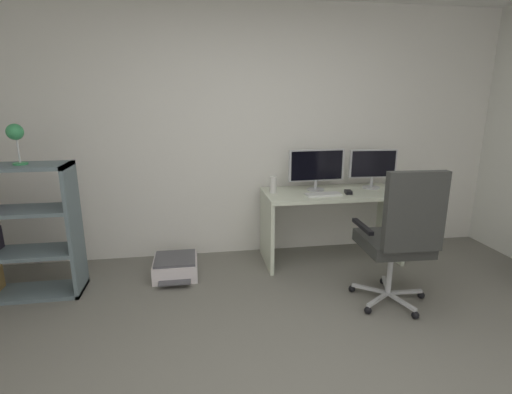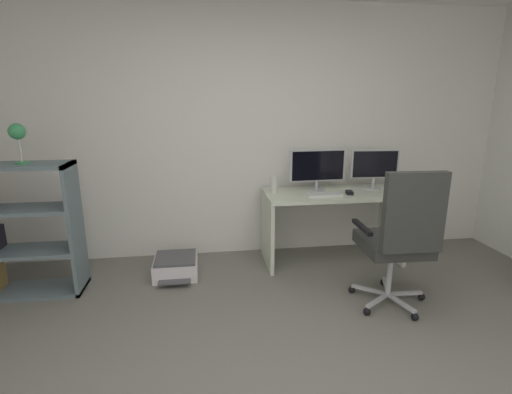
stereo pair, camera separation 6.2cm
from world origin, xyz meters
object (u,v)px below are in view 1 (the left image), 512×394
at_px(computer_mouse, 348,192).
at_px(office_chair, 400,234).
at_px(desk, 331,210).
at_px(bookshelf, 0,235).
at_px(desktop_speaker, 273,185).
at_px(monitor_secondary, 373,165).
at_px(monitor_main, 316,167).
at_px(keyboard, 323,194).
at_px(printer, 176,267).
at_px(desk_lamp, 15,135).

height_order(computer_mouse, office_chair, office_chair).
bearing_deg(office_chair, desk, 100.31).
relative_size(computer_mouse, bookshelf, 0.09).
bearing_deg(desktop_speaker, monitor_secondary, 2.57).
relative_size(monitor_main, monitor_secondary, 1.17).
bearing_deg(office_chair, monitor_secondary, 76.06).
xyz_separation_m(keyboard, printer, (-1.44, -0.02, -0.65)).
height_order(office_chair, desk_lamp, desk_lamp).
height_order(desktop_speaker, desk_lamp, desk_lamp).
bearing_deg(desk, keyboard, -136.68).
height_order(desk, printer, desk).
bearing_deg(desk, computer_mouse, -40.94).
xyz_separation_m(keyboard, desktop_speaker, (-0.46, 0.18, 0.07)).
distance_m(bookshelf, desk_lamp, 0.85).
distance_m(desk, monitor_secondary, 0.64).
height_order(monitor_secondary, office_chair, office_chair).
xyz_separation_m(monitor_main, desk_lamp, (-2.59, -0.40, 0.39)).
xyz_separation_m(monitor_main, keyboard, (0.01, -0.23, -0.23)).
distance_m(keyboard, office_chair, 0.95).
xyz_separation_m(desktop_speaker, desk_lamp, (-2.13, -0.35, 0.55)).
bearing_deg(printer, computer_mouse, 1.39).
bearing_deg(monitor_secondary, computer_mouse, -149.08).
height_order(desk, computer_mouse, computer_mouse).
xyz_separation_m(keyboard, bookshelf, (-2.83, -0.18, -0.19)).
distance_m(office_chair, printer, 2.04).
bearing_deg(desktop_speaker, desk_lamp, -170.57).
bearing_deg(printer, bookshelf, -173.46).
relative_size(keyboard, computer_mouse, 3.40).
height_order(monitor_main, printer, monitor_main).
relative_size(monitor_main, desktop_speaker, 3.41).
relative_size(monitor_secondary, computer_mouse, 4.97).
distance_m(monitor_secondary, keyboard, 0.68).
height_order(desk, desk_lamp, desk_lamp).
bearing_deg(bookshelf, office_chair, -12.59).
relative_size(monitor_secondary, printer, 1.01).
height_order(desk, monitor_secondary, monitor_secondary).
bearing_deg(desk, desktop_speaker, 175.72).
bearing_deg(desktop_speaker, bookshelf, -171.51).
bearing_deg(desk_lamp, printer, 7.89).
bearing_deg(office_chair, monitor_main, 106.70).
height_order(monitor_secondary, desk_lamp, desk_lamp).
distance_m(desktop_speaker, bookshelf, 2.41).
relative_size(desktop_speaker, bookshelf, 0.15).
relative_size(desk, computer_mouse, 13.78).
distance_m(desk, office_chair, 1.04).
bearing_deg(keyboard, printer, 177.22).
relative_size(monitor_main, bookshelf, 0.51).
relative_size(office_chair, printer, 2.34).
distance_m(computer_mouse, desktop_speaker, 0.75).
distance_m(desktop_speaker, printer, 1.23).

